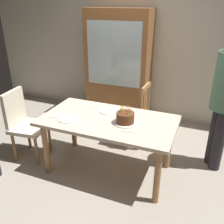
{
  "coord_description": "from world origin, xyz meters",
  "views": [
    {
      "loc": [
        1.03,
        -2.4,
        2.01
      ],
      "look_at": [
        0.05,
        0.0,
        0.83
      ],
      "focal_mm": 39.43,
      "sensor_mm": 36.0,
      "label": 1
    }
  ],
  "objects_px": {
    "plate_far_side": "(108,111)",
    "chair_spindle_back": "(133,115)",
    "dining_table": "(108,126)",
    "chair_upholstered": "(23,121)",
    "china_cabinet": "(118,66)",
    "plate_near_celebrant": "(68,119)",
    "birthday_cake": "(125,118)"
  },
  "relations": [
    {
      "from": "plate_far_side",
      "to": "chair_spindle_back",
      "type": "distance_m",
      "value": 0.64
    },
    {
      "from": "dining_table",
      "to": "chair_upholstered",
      "type": "bearing_deg",
      "value": -173.95
    },
    {
      "from": "dining_table",
      "to": "china_cabinet",
      "type": "bearing_deg",
      "value": 106.71
    },
    {
      "from": "plate_near_celebrant",
      "to": "chair_upholstered",
      "type": "height_order",
      "value": "chair_upholstered"
    },
    {
      "from": "chair_spindle_back",
      "to": "dining_table",
      "type": "bearing_deg",
      "value": -96.15
    },
    {
      "from": "chair_upholstered",
      "to": "china_cabinet",
      "type": "distance_m",
      "value": 1.88
    },
    {
      "from": "birthday_cake",
      "to": "chair_upholstered",
      "type": "height_order",
      "value": "chair_upholstered"
    },
    {
      "from": "plate_near_celebrant",
      "to": "birthday_cake",
      "type": "bearing_deg",
      "value": 14.63
    },
    {
      "from": "birthday_cake",
      "to": "china_cabinet",
      "type": "height_order",
      "value": "china_cabinet"
    },
    {
      "from": "china_cabinet",
      "to": "dining_table",
      "type": "bearing_deg",
      "value": -73.29
    },
    {
      "from": "birthday_cake",
      "to": "china_cabinet",
      "type": "distance_m",
      "value": 1.73
    },
    {
      "from": "plate_near_celebrant",
      "to": "chair_upholstered",
      "type": "relative_size",
      "value": 0.23
    },
    {
      "from": "china_cabinet",
      "to": "plate_far_side",
      "type": "bearing_deg",
      "value": -74.1
    },
    {
      "from": "plate_far_side",
      "to": "chair_upholstered",
      "type": "bearing_deg",
      "value": -163.85
    },
    {
      "from": "birthday_cake",
      "to": "dining_table",
      "type": "bearing_deg",
      "value": 174.28
    },
    {
      "from": "plate_near_celebrant",
      "to": "plate_far_side",
      "type": "relative_size",
      "value": 1.0
    },
    {
      "from": "plate_near_celebrant",
      "to": "chair_upholstered",
      "type": "bearing_deg",
      "value": 174.72
    },
    {
      "from": "china_cabinet",
      "to": "birthday_cake",
      "type": "bearing_deg",
      "value": -66.42
    },
    {
      "from": "dining_table",
      "to": "chair_spindle_back",
      "type": "relative_size",
      "value": 1.67
    },
    {
      "from": "birthday_cake",
      "to": "plate_far_side",
      "type": "height_order",
      "value": "birthday_cake"
    },
    {
      "from": "plate_far_side",
      "to": "chair_spindle_back",
      "type": "xyz_separation_m",
      "value": [
        0.16,
        0.56,
        -0.27
      ]
    },
    {
      "from": "dining_table",
      "to": "chair_spindle_back",
      "type": "height_order",
      "value": "chair_spindle_back"
    },
    {
      "from": "plate_far_side",
      "to": "plate_near_celebrant",
      "type": "bearing_deg",
      "value": -132.63
    },
    {
      "from": "chair_upholstered",
      "to": "chair_spindle_back",
      "type": "bearing_deg",
      "value": 34.73
    },
    {
      "from": "plate_far_side",
      "to": "china_cabinet",
      "type": "height_order",
      "value": "china_cabinet"
    },
    {
      "from": "chair_upholstered",
      "to": "dining_table",
      "type": "bearing_deg",
      "value": 6.05
    },
    {
      "from": "chair_upholstered",
      "to": "china_cabinet",
      "type": "xyz_separation_m",
      "value": [
        0.72,
        1.68,
        0.42
      ]
    },
    {
      "from": "chair_upholstered",
      "to": "china_cabinet",
      "type": "bearing_deg",
      "value": 66.96
    },
    {
      "from": "birthday_cake",
      "to": "chair_spindle_back",
      "type": "height_order",
      "value": "chair_spindle_back"
    },
    {
      "from": "birthday_cake",
      "to": "plate_far_side",
      "type": "bearing_deg",
      "value": 144.31
    },
    {
      "from": "plate_far_side",
      "to": "china_cabinet",
      "type": "xyz_separation_m",
      "value": [
        -0.39,
        1.36,
        0.22
      ]
    },
    {
      "from": "chair_spindle_back",
      "to": "chair_upholstered",
      "type": "bearing_deg",
      "value": -145.27
    }
  ]
}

